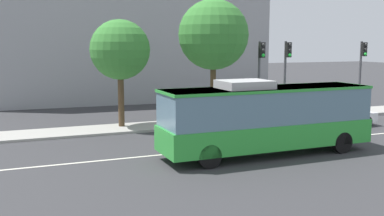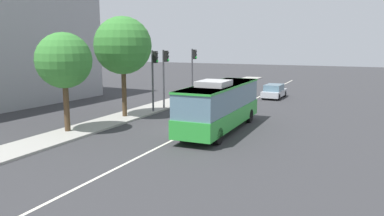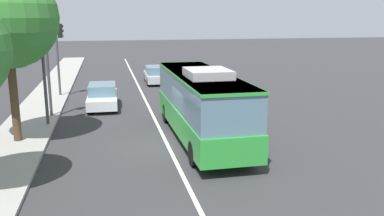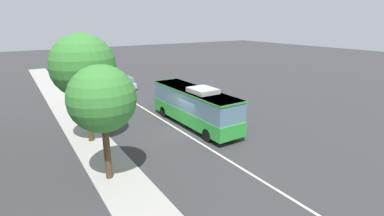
{
  "view_description": "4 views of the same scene",
  "coord_description": "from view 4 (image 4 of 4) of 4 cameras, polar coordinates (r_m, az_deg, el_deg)",
  "views": [
    {
      "loc": [
        -10.08,
        -19.17,
        5.1
      ],
      "look_at": [
        -2.37,
        0.04,
        2.09
      ],
      "focal_mm": 42.08,
      "sensor_mm": 36.0,
      "label": 1
    },
    {
      "loc": [
        -22.68,
        -10.24,
        5.78
      ],
      "look_at": [
        -1.75,
        -0.73,
        1.83
      ],
      "focal_mm": 35.51,
      "sensor_mm": 36.0,
      "label": 2
    },
    {
      "loc": [
        -17.5,
        2.57,
        5.71
      ],
      "look_at": [
        -1.0,
        -0.91,
        1.9
      ],
      "focal_mm": 38.48,
      "sensor_mm": 36.0,
      "label": 3
    },
    {
      "loc": [
        -18.47,
        10.85,
        8.55
      ],
      "look_at": [
        -1.26,
        -0.24,
        2.25
      ],
      "focal_mm": 26.68,
      "sensor_mm": 36.0,
      "label": 4
    }
  ],
  "objects": [
    {
      "name": "transit_bus",
      "position": [
        23.8,
        0.5,
        0.64
      ],
      "size": [
        10.03,
        2.61,
        3.46
      ],
      "rotation": [
        0.0,
        0.0,
        0.01
      ],
      "color": "green",
      "rests_on": "ground_plane"
    },
    {
      "name": "traffic_light_near_corner",
      "position": [
        25.93,
        -20.48,
        4.93
      ],
      "size": [
        0.34,
        0.62,
        5.2
      ],
      "rotation": [
        0.0,
        0.0,
        -1.49
      ],
      "color": "#47474C",
      "rests_on": "ground_plane"
    },
    {
      "name": "sidewalk_kerb",
      "position": [
        20.75,
        -18.38,
        -7.96
      ],
      "size": [
        80.0,
        2.72,
        0.14
      ],
      "primitive_type": "cube",
      "color": "#9E9B93",
      "rests_on": "ground_plane"
    },
    {
      "name": "sedan_white_ahead",
      "position": [
        29.28,
        -15.72,
        0.94
      ],
      "size": [
        4.54,
        1.91,
        1.46
      ],
      "rotation": [
        0.0,
        0.0,
        3.12
      ],
      "color": "white",
      "rests_on": "ground_plane"
    },
    {
      "name": "street_tree_kerbside_left",
      "position": [
        15.34,
        -17.53,
        1.65
      ],
      "size": [
        3.54,
        3.54,
        6.47
      ],
      "color": "#4C3823",
      "rests_on": "ground_plane"
    },
    {
      "name": "sedan_silver",
      "position": [
        38.77,
        -13.36,
        4.99
      ],
      "size": [
        4.53,
        1.88,
        1.46
      ],
      "rotation": [
        0.0,
        0.0,
        -0.02
      ],
      "color": "#B7BABF",
      "rests_on": "ground_plane"
    },
    {
      "name": "traffic_light_mid_block",
      "position": [
        24.06,
        -19.3,
        4.17
      ],
      "size": [
        0.33,
        0.62,
        5.2
      ],
      "rotation": [
        0.0,
        0.0,
        -1.53
      ],
      "color": "#47474C",
      "rests_on": "ground_plane"
    },
    {
      "name": "traffic_light_far_corner",
      "position": [
        32.0,
        -23.26,
        6.75
      ],
      "size": [
        0.33,
        0.62,
        5.2
      ],
      "rotation": [
        0.0,
        0.0,
        -1.62
      ],
      "color": "#47474C",
      "rests_on": "ground_plane"
    },
    {
      "name": "lane_centre_line",
      "position": [
        23.06,
        -2.2,
        -4.67
      ],
      "size": [
        76.0,
        0.16,
        0.01
      ],
      "primitive_type": "cube",
      "color": "silver",
      "rests_on": "ground_plane"
    },
    {
      "name": "ground_plane",
      "position": [
        23.06,
        -2.2,
        -4.68
      ],
      "size": [
        160.0,
        160.0,
        0.0
      ],
      "primitive_type": "plane",
      "color": "#333335"
    },
    {
      "name": "street_tree_kerbside_centre",
      "position": [
        20.82,
        -20.94,
        7.78
      ],
      "size": [
        4.39,
        4.39,
        7.8
      ],
      "color": "#4C3823",
      "rests_on": "ground_plane"
    }
  ]
}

